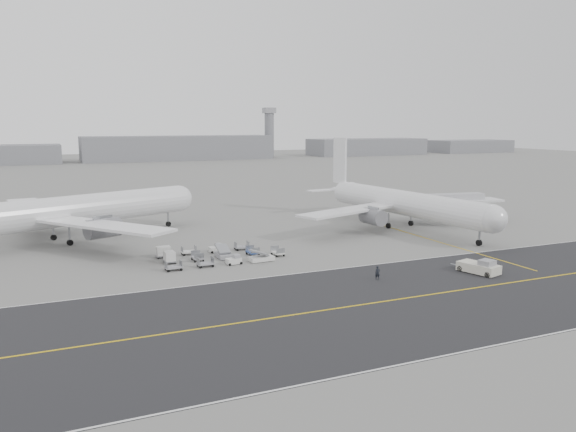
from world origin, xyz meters
name	(u,v)px	position (x,y,z in m)	size (l,w,h in m)	color
ground	(306,268)	(0.00, 0.00, 0.00)	(700.00, 700.00, 0.00)	gray
taxiway	(406,298)	(5.02, -17.98, 0.01)	(220.00, 59.00, 0.03)	#2A2B2D
horizon_buildings	(162,160)	(30.00, 260.00, 0.00)	(520.00, 28.00, 28.00)	slate
control_tower	(269,131)	(100.00, 265.00, 16.25)	(7.00, 7.00, 31.25)	slate
airliner_a	(62,212)	(-32.24, 34.00, 5.60)	(53.42, 52.30, 19.43)	white
airliner_b	(401,203)	(32.23, 22.33, 5.15)	(50.98, 51.77, 17.87)	white
pushback_tug	(480,267)	(21.47, -12.49, 0.89)	(4.17, 7.63, 2.15)	beige
jet_bridge	(450,202)	(46.16, 23.85, 4.38)	(16.86, 5.50, 6.29)	gray
gse_cluster	(211,259)	(-11.32, 11.11, 0.00)	(21.10, 16.01, 1.89)	#A1A0A6
stray_dolly	(278,256)	(-0.79, 9.12, 0.00)	(1.48, 2.41, 1.48)	silver
ground_crew_a	(378,273)	(6.28, -9.49, 0.96)	(0.70, 0.46, 1.91)	black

